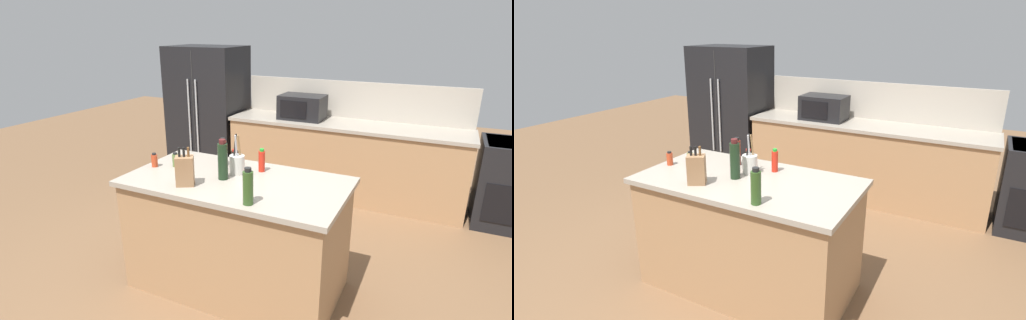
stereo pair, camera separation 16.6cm
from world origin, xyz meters
TOP-DOWN VIEW (x-y plane):
  - ground_plane at (0.00, 0.00)m, footprint 14.00×14.00m
  - back_counter_run at (0.30, 2.20)m, footprint 2.86×0.66m
  - wall_backsplash at (0.30, 2.52)m, footprint 2.82×0.03m
  - kitchen_island at (0.00, 0.00)m, footprint 1.70×0.91m
  - refrigerator at (-1.67, 2.25)m, footprint 1.00×0.75m
  - microwave at (-0.25, 2.20)m, footprint 0.55×0.39m
  - knife_block at (-0.28, -0.26)m, footprint 0.16×0.15m
  - utensil_crock at (-0.05, 0.12)m, footprint 0.12×0.12m
  - hot_sauce_bottle at (0.10, 0.25)m, footprint 0.05×0.05m
  - olive_oil_bottle at (0.28, -0.36)m, footprint 0.07×0.07m
  - soy_sauce_bottle at (-0.13, 0.22)m, footprint 0.06×0.06m
  - wine_bottle at (-0.09, -0.03)m, footprint 0.08×0.08m
  - spice_jar_oregano at (-0.60, 0.05)m, footprint 0.05×0.05m
  - spice_jar_paprika at (-0.75, -0.04)m, footprint 0.05×0.05m
  - vinegar_bottle at (-0.25, 0.24)m, footprint 0.06×0.06m

SIDE VIEW (x-z plane):
  - ground_plane at x=0.00m, z-range 0.00..0.00m
  - back_counter_run at x=0.30m, z-range 0.00..0.94m
  - kitchen_island at x=0.00m, z-range 0.00..0.94m
  - refrigerator at x=-1.67m, z-range 0.00..1.79m
  - spice_jar_paprika at x=-0.75m, z-range 0.94..1.05m
  - spice_jar_oregano at x=-0.60m, z-range 0.94..1.06m
  - soy_sauce_bottle at x=-0.13m, z-range 0.94..1.10m
  - utensil_crock at x=-0.05m, z-range 0.86..1.18m
  - hot_sauce_bottle at x=0.10m, z-range 0.93..1.12m
  - vinegar_bottle at x=-0.25m, z-range 0.93..1.17m
  - knife_block at x=-0.28m, z-range 0.91..1.20m
  - olive_oil_bottle at x=0.28m, z-range 0.93..1.19m
  - wine_bottle at x=-0.09m, z-range 0.93..1.24m
  - microwave at x=-0.25m, z-range 0.94..1.24m
  - wall_backsplash at x=0.30m, z-range 0.94..1.40m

